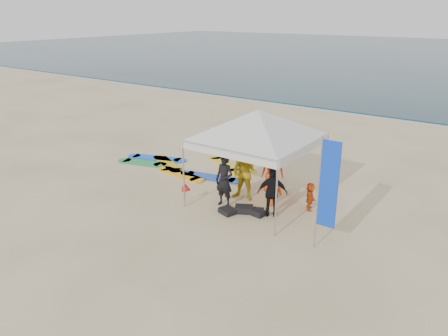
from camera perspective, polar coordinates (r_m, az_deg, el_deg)
name	(u,v)px	position (r m, az deg, el deg)	size (l,w,h in m)	color
ground	(165,231)	(12.78, -7.73, -8.10)	(120.00, 120.00, 0.00)	beige
shoreline_foam	(371,115)	(28.08, 18.68, 6.59)	(160.00, 1.20, 0.01)	silver
person_black_a	(224,181)	(13.89, 0.04, -1.65)	(0.63, 0.41, 1.72)	black
person_yellow	(245,174)	(14.33, 2.71, -0.73)	(0.89, 0.70, 1.84)	gold
person_orange_a	(273,181)	(14.07, 6.42, -1.74)	(1.04, 0.60, 1.61)	#FF5016
person_black_b	(272,193)	(13.27, 6.33, -3.23)	(0.91, 0.38, 1.55)	black
person_orange_b	(273,171)	(15.00, 6.38, -0.42)	(0.77, 0.50, 1.57)	#FF3916
person_seated	(310,196)	(14.02, 11.18, -3.64)	(0.84, 0.27, 0.91)	#D54F12
canopy_tent	(258,110)	(13.55, 4.46, 7.57)	(4.69, 4.69, 3.54)	#A5A5A8
feather_flag	(327,186)	(11.22, 13.36, -2.33)	(0.53, 0.04, 3.10)	#A5A5A8
marker_pennant	(188,189)	(14.22, -4.77, -2.78)	(0.28, 0.28, 0.64)	#A5A5A8
gear_pile	(245,211)	(13.63, 2.70, -5.61)	(1.37, 0.93, 0.22)	black
surfboard_spread	(180,167)	(17.67, -5.74, 0.19)	(5.32, 3.01, 0.07)	gold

